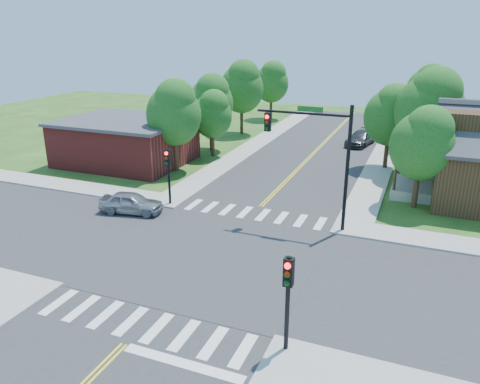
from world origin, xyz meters
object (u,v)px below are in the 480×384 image
at_px(signal_pole_nw, 168,166).
at_px(car_dgrey, 361,138).
at_px(signal_mast_ne, 318,146).
at_px(signal_pole_se, 288,287).
at_px(car_silver, 131,203).

xyz_separation_m(signal_pole_nw, car_dgrey, (9.10, 21.28, -1.97)).
bearing_deg(car_dgrey, signal_pole_nw, -101.92).
height_order(signal_mast_ne, signal_pole_se, signal_mast_ne).
xyz_separation_m(signal_pole_nw, car_silver, (-1.55, -2.08, -1.99)).
bearing_deg(signal_pole_se, signal_mast_ne, 98.56).
xyz_separation_m(signal_pole_se, signal_pole_nw, (-11.20, 11.20, 0.00)).
bearing_deg(signal_pole_nw, signal_mast_ne, 0.07).
relative_size(signal_pole_se, car_dgrey, 0.76).
height_order(signal_mast_ne, signal_pole_nw, signal_mast_ne).
relative_size(signal_pole_nw, car_dgrey, 0.76).
bearing_deg(car_silver, signal_pole_nw, -47.58).
relative_size(signal_mast_ne, signal_pole_nw, 1.89).
bearing_deg(signal_pole_se, car_silver, 144.41).
height_order(signal_pole_nw, car_dgrey, signal_pole_nw).
xyz_separation_m(signal_mast_ne, car_silver, (-11.06, -2.09, -4.18)).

